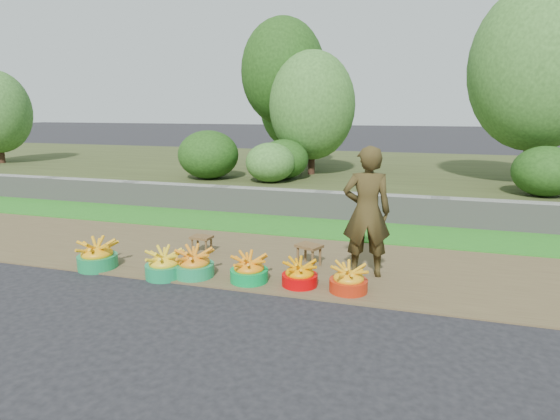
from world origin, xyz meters
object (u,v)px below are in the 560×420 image
(stool_right, at_px, (309,249))
(vendor_woman, at_px, (367,212))
(basin_e, at_px, (300,275))
(basin_c, at_px, (194,265))
(basin_f, at_px, (349,280))
(basin_d, at_px, (249,270))
(basin_b, at_px, (164,265))
(stool_left, at_px, (202,240))
(basin_a, at_px, (97,256))

(stool_right, height_order, vendor_woman, vendor_woman)
(basin_e, height_order, vendor_woman, vendor_woman)
(basin_c, bearing_deg, basin_f, 1.91)
(basin_c, distance_m, vendor_woman, 2.34)
(basin_c, bearing_deg, basin_d, 2.77)
(basin_b, distance_m, basin_c, 0.39)
(basin_b, height_order, basin_c, basin_c)
(vendor_woman, bearing_deg, stool_left, -17.42)
(basin_a, height_order, stool_left, basin_a)
(basin_c, height_order, stool_left, basin_c)
(basin_d, bearing_deg, basin_b, -172.25)
(basin_f, height_order, stool_right, basin_f)
(basin_e, height_order, stool_left, basin_e)
(basin_a, relative_size, basin_f, 1.16)
(basin_e, bearing_deg, basin_d, -175.78)
(basin_a, relative_size, vendor_woman, 0.32)
(basin_b, bearing_deg, basin_e, 6.46)
(basin_a, height_order, basin_c, basin_a)
(basin_c, xyz_separation_m, vendor_woman, (2.13, 0.69, 0.70))
(basin_d, bearing_deg, basin_c, -177.23)
(basin_f, bearing_deg, basin_b, -175.59)
(basin_d, distance_m, stool_left, 1.41)
(basin_e, distance_m, basin_f, 0.61)
(basin_b, xyz_separation_m, vendor_woman, (2.50, 0.81, 0.70))
(stool_right, bearing_deg, basin_c, -146.98)
(basin_d, height_order, stool_right, basin_d)
(basin_c, relative_size, vendor_woman, 0.30)
(basin_c, relative_size, basin_d, 1.07)
(stool_left, bearing_deg, basin_e, -25.43)
(basin_a, height_order, vendor_woman, vendor_woman)
(basin_a, bearing_deg, vendor_woman, 12.26)
(basin_f, bearing_deg, vendor_woman, 79.76)
(basin_a, height_order, basin_e, basin_a)
(basin_c, height_order, stool_right, basin_c)
(basin_a, xyz_separation_m, basin_b, (1.07, -0.04, -0.01))
(basin_f, bearing_deg, stool_right, 130.49)
(stool_left, distance_m, stool_right, 1.68)
(stool_left, height_order, stool_right, stool_right)
(basin_c, height_order, basin_f, basin_c)
(vendor_woman, bearing_deg, basin_f, 67.51)
(basin_b, distance_m, stool_right, 1.97)
(basin_f, xyz_separation_m, vendor_woman, (0.11, 0.63, 0.72))
(basin_d, bearing_deg, stool_right, 55.05)
(basin_d, height_order, basin_f, basin_d)
(basin_f, height_order, stool_left, basin_f)
(basin_b, height_order, vendor_woman, vendor_woman)
(basin_a, bearing_deg, basin_f, 2.46)
(basin_b, distance_m, vendor_woman, 2.72)
(basin_a, xyz_separation_m, basin_e, (2.85, 0.17, -0.03))
(basin_d, bearing_deg, stool_left, 141.31)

